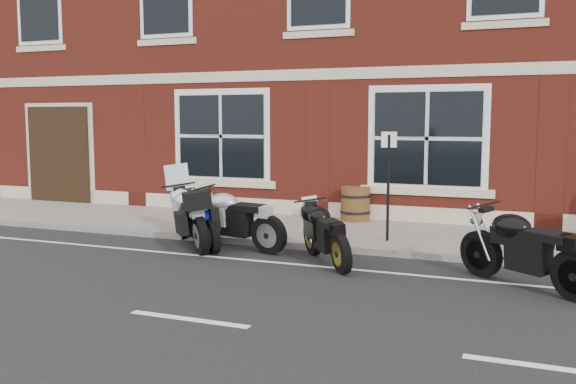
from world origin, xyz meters
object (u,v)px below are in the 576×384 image
object	(u,v)px
moto_touring_silver	(192,214)
moto_naked_black	(525,246)
moto_sport_silver	(234,217)
parking_sign	(388,178)
moto_sport_black	(327,231)
barrel_planter	(355,204)
moto_sport_red	(202,217)

from	to	relation	value
moto_touring_silver	moto_naked_black	size ratio (longest dim) A/B	0.92
moto_sport_silver	moto_naked_black	distance (m)	5.17
moto_naked_black	parking_sign	xyz separation A→B (m)	(-2.47, 2.13, 0.69)
moto_sport_black	moto_sport_silver	world-z (taller)	moto_sport_silver
moto_sport_black	moto_touring_silver	bearing A→B (deg)	133.76
moto_touring_silver	moto_naked_black	xyz separation A→B (m)	(5.92, -0.84, -0.01)
barrel_planter	moto_sport_black	bearing A→B (deg)	-81.07
barrel_planter	moto_touring_silver	bearing A→B (deg)	-123.29
moto_touring_silver	moto_sport_red	world-z (taller)	moto_touring_silver
parking_sign	moto_sport_silver	bearing A→B (deg)	-179.83
moto_sport_silver	moto_naked_black	bearing A→B (deg)	-86.59
moto_sport_black	parking_sign	xyz separation A→B (m)	(0.63, 1.70, 0.76)
moto_sport_red	moto_sport_black	size ratio (longest dim) A/B	0.95
barrel_planter	moto_sport_red	bearing A→B (deg)	-122.24
moto_sport_silver	moto_naked_black	world-z (taller)	moto_naked_black
parking_sign	moto_sport_black	bearing A→B (deg)	-134.52
moto_sport_silver	barrel_planter	xyz separation A→B (m)	(1.39, 3.29, -0.09)
barrel_planter	moto_sport_silver	bearing A→B (deg)	-112.85
moto_sport_red	moto_sport_black	distance (m)	2.71
moto_naked_black	parking_sign	bearing A→B (deg)	86.20
moto_touring_silver	parking_sign	world-z (taller)	parking_sign
moto_sport_black	barrel_planter	distance (m)	3.85
moto_sport_red	parking_sign	size ratio (longest dim) A/B	0.80
moto_sport_silver	parking_sign	world-z (taller)	parking_sign
moto_touring_silver	moto_sport_red	xyz separation A→B (m)	(0.16, 0.12, -0.06)
moto_touring_silver	moto_sport_red	bearing A→B (deg)	-6.44
moto_sport_red	moto_sport_black	world-z (taller)	moto_sport_red
moto_sport_red	moto_sport_black	xyz separation A→B (m)	(2.66, -0.54, -0.02)
moto_naked_black	parking_sign	distance (m)	3.34
moto_sport_red	moto_naked_black	world-z (taller)	moto_naked_black
moto_sport_black	moto_sport_silver	size ratio (longest dim) A/B	0.76
moto_naked_black	parking_sign	size ratio (longest dim) A/B	0.96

